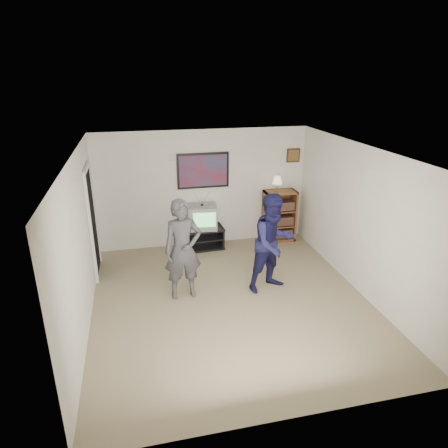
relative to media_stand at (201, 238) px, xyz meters
name	(u,v)px	position (x,y,z in m)	size (l,w,h in m)	color
room_shell	(226,224)	(0.11, -1.88, 1.02)	(4.51, 5.00, 2.51)	#7B694E
media_stand	(201,238)	(0.00, 0.00, 0.00)	(0.95, 0.56, 0.46)	black
crt_television	(202,217)	(0.03, 0.00, 0.48)	(0.59, 0.50, 0.50)	gray
bookshelf	(279,216)	(1.78, 0.05, 0.34)	(0.70, 0.40, 1.15)	brown
table_lamp	(277,184)	(1.69, 0.04, 1.09)	(0.21, 0.21, 0.34)	beige
person_tall	(183,250)	(-0.62, -1.87, 0.63)	(0.63, 0.41, 1.72)	#3F3F42
person_short	(273,243)	(0.91, -1.96, 0.64)	(0.84, 0.66, 1.74)	#181740
controller_left	(181,219)	(-0.60, -1.62, 1.07)	(0.04, 0.12, 0.04)	white
controller_right	(269,228)	(0.91, -1.75, 0.82)	(0.04, 0.13, 0.04)	white
poster	(203,171)	(0.11, 0.25, 1.42)	(1.10, 0.03, 0.75)	black
air_vent	(176,158)	(-0.44, 0.25, 1.72)	(0.28, 0.02, 0.14)	white
small_picture	(293,155)	(2.11, 0.25, 1.65)	(0.30, 0.03, 0.30)	#412514
doorway	(92,223)	(-2.13, -0.63, 0.77)	(0.03, 0.85, 2.00)	black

